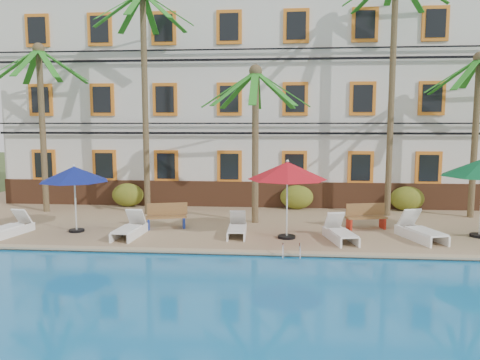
# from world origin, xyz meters

# --- Properties ---
(ground) EXTENTS (100.00, 100.00, 0.00)m
(ground) POSITION_xyz_m (0.00, 0.00, 0.00)
(ground) COLOR #384C23
(ground) RESTS_ON ground
(pool_deck) EXTENTS (30.00, 12.00, 0.25)m
(pool_deck) POSITION_xyz_m (0.00, 5.00, 0.12)
(pool_deck) COLOR tan
(pool_deck) RESTS_ON ground
(swimming_pool) EXTENTS (26.00, 12.00, 0.20)m
(swimming_pool) POSITION_xyz_m (0.00, -7.00, 0.10)
(swimming_pool) COLOR #1873B7
(swimming_pool) RESTS_ON ground
(pool_coping) EXTENTS (30.00, 0.35, 0.06)m
(pool_coping) POSITION_xyz_m (0.00, -0.90, 0.28)
(pool_coping) COLOR tan
(pool_coping) RESTS_ON pool_deck
(hotel_building) EXTENTS (25.40, 6.44, 10.22)m
(hotel_building) POSITION_xyz_m (0.00, 9.98, 5.37)
(hotel_building) COLOR silver
(hotel_building) RESTS_ON pool_deck
(palm_a) EXTENTS (4.21, 4.21, 7.33)m
(palm_a) POSITION_xyz_m (-9.51, 5.10, 4.98)
(palm_a) COLOR brown
(palm_a) RESTS_ON pool_deck
(palm_b) EXTENTS (4.21, 4.21, 9.49)m
(palm_b) POSITION_xyz_m (-4.84, 4.87, 6.22)
(palm_b) COLOR brown
(palm_b) RESTS_ON pool_deck
(palm_c) EXTENTS (4.21, 4.21, 6.13)m
(palm_c) POSITION_xyz_m (-0.12, 3.55, 4.27)
(palm_c) COLOR brown
(palm_c) RESTS_ON pool_deck
(palm_d) EXTENTS (4.21, 4.21, 10.27)m
(palm_d) POSITION_xyz_m (5.42, 5.45, 6.66)
(palm_d) COLOR brown
(palm_d) RESTS_ON pool_deck
(palm_e) EXTENTS (4.21, 4.21, 6.76)m
(palm_e) POSITION_xyz_m (8.80, 5.36, 4.65)
(palm_e) COLOR brown
(palm_e) RESTS_ON pool_deck
(shrub_left) EXTENTS (1.50, 0.90, 1.10)m
(shrub_left) POSITION_xyz_m (-6.29, 6.60, 0.80)
(shrub_left) COLOR #1C5117
(shrub_left) RESTS_ON pool_deck
(shrub_mid) EXTENTS (1.50, 0.90, 1.10)m
(shrub_mid) POSITION_xyz_m (1.62, 6.60, 0.80)
(shrub_mid) COLOR #1C5117
(shrub_mid) RESTS_ON pool_deck
(shrub_right) EXTENTS (1.50, 0.90, 1.10)m
(shrub_right) POSITION_xyz_m (6.53, 6.60, 0.80)
(shrub_right) COLOR #1C5117
(shrub_right) RESTS_ON pool_deck
(umbrella_blue) EXTENTS (2.45, 2.45, 2.45)m
(umbrella_blue) POSITION_xyz_m (-6.48, 1.40, 2.34)
(umbrella_blue) COLOR black
(umbrella_blue) RESTS_ON pool_deck
(umbrella_red) EXTENTS (2.69, 2.69, 2.69)m
(umbrella_red) POSITION_xyz_m (1.09, 1.08, 2.55)
(umbrella_red) COLOR black
(umbrella_red) RESTS_ON pool_deck
(lounger_a) EXTENTS (0.97, 1.88, 0.85)m
(lounger_a) POSITION_xyz_m (-8.58, 0.74, 0.53)
(lounger_a) COLOR white
(lounger_a) RESTS_ON pool_deck
(lounger_b) EXTENTS (0.78, 1.92, 0.89)m
(lounger_b) POSITION_xyz_m (-4.31, 0.83, 0.54)
(lounger_b) COLOR white
(lounger_b) RESTS_ON pool_deck
(lounger_c) EXTENTS (0.69, 1.75, 0.82)m
(lounger_c) POSITION_xyz_m (-0.63, 1.30, 0.52)
(lounger_c) COLOR white
(lounger_c) RESTS_ON pool_deck
(lounger_d) EXTENTS (1.06, 1.97, 0.88)m
(lounger_d) POSITION_xyz_m (2.86, 0.89, 0.54)
(lounger_d) COLOR white
(lounger_d) RESTS_ON pool_deck
(lounger_e) EXTENTS (1.34, 2.18, 0.97)m
(lounger_e) POSITION_xyz_m (5.57, 1.25, 0.56)
(lounger_e) COLOR white
(lounger_e) RESTS_ON pool_deck
(bench_left) EXTENTS (1.57, 0.86, 0.93)m
(bench_left) POSITION_xyz_m (-3.39, 2.28, 0.72)
(bench_left) COLOR olive
(bench_left) RESTS_ON pool_deck
(bench_right) EXTENTS (1.57, 0.79, 0.93)m
(bench_right) POSITION_xyz_m (4.03, 2.82, 0.72)
(bench_right) COLOR olive
(bench_right) RESTS_ON pool_deck
(pool_ladder) EXTENTS (0.54, 0.74, 0.74)m
(pool_ladder) POSITION_xyz_m (1.21, -1.00, 0.25)
(pool_ladder) COLOR silver
(pool_ladder) RESTS_ON ground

